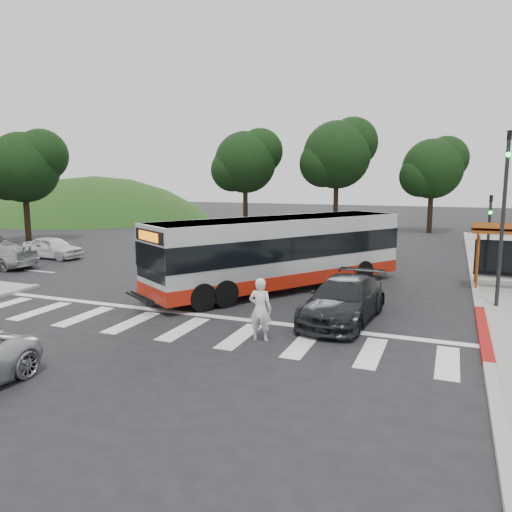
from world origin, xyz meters
The scene contains 15 objects.
ground centered at (0.00, 0.00, 0.00)m, with size 140.00×140.00×0.00m, color black.
curb_east centered at (9.00, 8.00, 0.07)m, with size 0.30×40.00×0.15m, color #9E9991.
curb_east_red centered at (9.00, -2.00, 0.08)m, with size 0.32×6.00×0.15m, color maroon.
hillside_nw centered at (-32.00, 30.00, 0.00)m, with size 44.00×44.00×10.00m, color #184115.
crosswalk_ladder centered at (0.00, -5.00, 0.01)m, with size 18.00×2.60×0.01m, color silver.
traffic_signal_ne_tall centered at (9.60, 1.49, 3.88)m, with size 0.18×0.37×6.50m.
traffic_signal_ne_short centered at (9.60, 8.49, 2.48)m, with size 0.18×0.37×4.00m.
tree_north_a centered at (-1.92, 26.07, 6.92)m, with size 6.60×6.15×10.17m.
tree_north_b centered at (6.07, 28.06, 5.66)m, with size 5.72×5.33×8.43m.
tree_north_c centered at (-9.92, 24.06, 6.29)m, with size 6.16×5.74×9.30m.
tree_west_a centered at (-21.93, 10.06, 5.66)m, with size 5.72×5.33×8.43m.
transit_bus centered at (1.03, 1.71, 1.57)m, with size 2.63×12.14×3.14m, color silver, non-canonical shape.
pedestrian centered at (2.71, -5.10, 0.96)m, with size 0.70×0.46×1.91m, color white.
dark_sedan centered at (4.60, -2.12, 0.73)m, with size 2.06×5.06×1.47m, color black.
west_car_white centered at (-14.48, 4.58, 0.66)m, with size 1.56×3.88×1.32m, color silver.
Camera 1 is at (7.91, -18.60, 4.87)m, focal length 35.00 mm.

